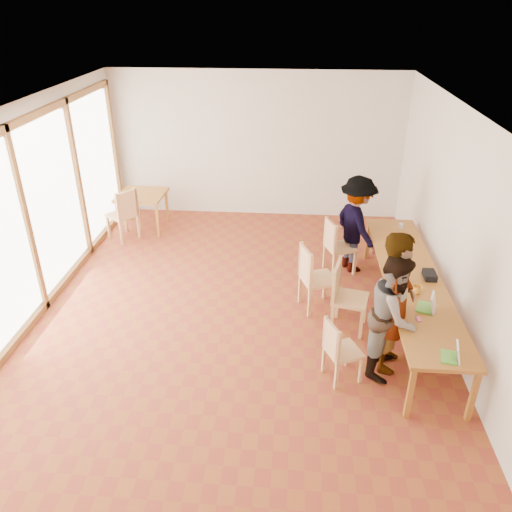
% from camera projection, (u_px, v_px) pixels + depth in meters
% --- Properties ---
extents(ground, '(8.00, 8.00, 0.00)m').
position_uv_depth(ground, '(236.00, 316.00, 7.46)').
color(ground, maroon).
rests_on(ground, ground).
extents(wall_back, '(6.00, 0.10, 3.00)m').
position_uv_depth(wall_back, '(257.00, 146.00, 10.29)').
color(wall_back, beige).
rests_on(wall_back, ground).
extents(wall_front, '(6.00, 0.10, 3.00)m').
position_uv_depth(wall_front, '(162.00, 476.00, 3.23)').
color(wall_front, beige).
rests_on(wall_front, ground).
extents(wall_right, '(0.10, 8.00, 3.00)m').
position_uv_depth(wall_right, '(460.00, 232.00, 6.56)').
color(wall_right, beige).
rests_on(wall_right, ground).
extents(window_wall, '(0.10, 8.00, 3.00)m').
position_uv_depth(window_wall, '(24.00, 218.00, 6.97)').
color(window_wall, white).
rests_on(window_wall, ground).
extents(ceiling, '(6.00, 8.00, 0.04)m').
position_uv_depth(ceiling, '(232.00, 110.00, 6.06)').
color(ceiling, white).
rests_on(ceiling, wall_back).
extents(communal_table, '(0.80, 4.00, 0.75)m').
position_uv_depth(communal_table, '(411.00, 279.00, 7.06)').
color(communal_table, '#A56B24').
rests_on(communal_table, ground).
extents(side_table, '(0.90, 0.90, 0.75)m').
position_uv_depth(side_table, '(142.00, 197.00, 9.97)').
color(side_table, '#A56B24').
rests_on(side_table, ground).
extents(chair_near, '(0.52, 0.52, 0.45)m').
position_uv_depth(chair_near, '(337.00, 345.00, 6.02)').
color(chair_near, tan).
rests_on(chair_near, ground).
extents(chair_mid, '(0.58, 0.58, 0.54)m').
position_uv_depth(chair_mid, '(343.00, 289.00, 6.95)').
color(chair_mid, tan).
rests_on(chair_mid, ground).
extents(chair_far, '(0.62, 0.62, 0.55)m').
position_uv_depth(chair_far, '(312.00, 272.00, 7.37)').
color(chair_far, tan).
rests_on(chair_far, ground).
extents(chair_empty, '(0.58, 0.58, 0.51)m').
position_uv_depth(chair_empty, '(335.00, 241.00, 8.38)').
color(chair_empty, tan).
rests_on(chair_empty, ground).
extents(chair_spare, '(0.67, 0.67, 0.55)m').
position_uv_depth(chair_spare, '(125.00, 210.00, 9.51)').
color(chair_spare, tan).
rests_on(chair_spare, ground).
extents(person_near, '(0.60, 0.77, 1.87)m').
position_uv_depth(person_near, '(395.00, 303.00, 6.08)').
color(person_near, gray).
rests_on(person_near, ground).
extents(person_mid, '(0.86, 0.96, 1.62)m').
position_uv_depth(person_mid, '(394.00, 315.00, 6.07)').
color(person_mid, gray).
rests_on(person_mid, ground).
extents(person_far, '(1.01, 1.24, 1.68)m').
position_uv_depth(person_far, '(356.00, 225.00, 8.38)').
color(person_far, gray).
rests_on(person_far, ground).
extents(laptop_near, '(0.25, 0.27, 0.20)m').
position_uv_depth(laptop_near, '(453.00, 355.00, 5.41)').
color(laptop_near, '#58B237').
rests_on(laptop_near, communal_table).
extents(laptop_mid, '(0.30, 0.32, 0.22)m').
position_uv_depth(laptop_mid, '(429.00, 305.00, 6.26)').
color(laptop_mid, '#58B237').
rests_on(laptop_mid, communal_table).
extents(laptop_far, '(0.21, 0.24, 0.19)m').
position_uv_depth(laptop_far, '(402.00, 264.00, 7.24)').
color(laptop_far, '#58B237').
rests_on(laptop_far, communal_table).
extents(yellow_mug, '(0.15, 0.15, 0.11)m').
position_uv_depth(yellow_mug, '(417.00, 290.00, 6.60)').
color(yellow_mug, gold).
rests_on(yellow_mug, communal_table).
extents(green_bottle, '(0.07, 0.07, 0.28)m').
position_uv_depth(green_bottle, '(405.00, 273.00, 6.82)').
color(green_bottle, '#1A6F1D').
rests_on(green_bottle, communal_table).
extents(clear_glass, '(0.07, 0.07, 0.09)m').
position_uv_depth(clear_glass, '(401.00, 226.00, 8.44)').
color(clear_glass, silver).
rests_on(clear_glass, communal_table).
extents(condiment_cup, '(0.08, 0.08, 0.06)m').
position_uv_depth(condiment_cup, '(393.00, 242.00, 7.94)').
color(condiment_cup, white).
rests_on(condiment_cup, communal_table).
extents(pink_phone, '(0.05, 0.10, 0.01)m').
position_uv_depth(pink_phone, '(419.00, 319.00, 6.08)').
color(pink_phone, '#D24984').
rests_on(pink_phone, communal_table).
extents(black_pouch, '(0.16, 0.26, 0.09)m').
position_uv_depth(black_pouch, '(430.00, 275.00, 6.96)').
color(black_pouch, black).
rests_on(black_pouch, communal_table).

